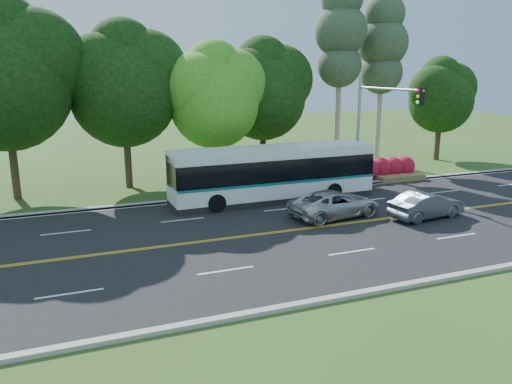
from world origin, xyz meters
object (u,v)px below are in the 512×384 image
object	(u,v)px
transit_bus	(273,174)
suv	(335,204)
traffic_signal	(376,116)
sedan	(426,205)

from	to	relation	value
transit_bus	suv	world-z (taller)	transit_bus
traffic_signal	suv	distance (m)	7.65
transit_bus	sedan	world-z (taller)	transit_bus
traffic_signal	suv	xyz separation A→B (m)	(-5.06, -4.13, -3.98)
traffic_signal	transit_bus	bearing A→B (deg)	179.39
transit_bus	suv	distance (m)	4.60
transit_bus	suv	bearing A→B (deg)	-69.26
traffic_signal	transit_bus	world-z (taller)	traffic_signal
traffic_signal	sedan	distance (m)	7.29
traffic_signal	transit_bus	distance (m)	7.41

